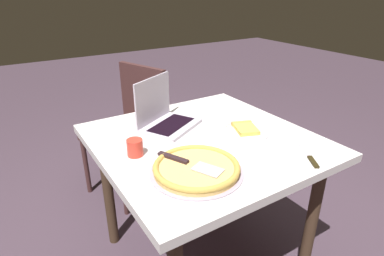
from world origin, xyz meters
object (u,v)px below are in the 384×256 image
at_px(pizza_plate, 246,130).
at_px(drink_cup, 135,147).
at_px(chair_near, 132,123).
at_px(dining_table, 204,155).
at_px(pizza_tray, 196,168).
at_px(table_knife, 310,157).
at_px(laptop, 165,116).

xyz_separation_m(pizza_plate, drink_cup, (-0.08, -0.56, 0.02)).
relative_size(pizza_plate, chair_near, 0.25).
relative_size(dining_table, chair_near, 1.09).
xyz_separation_m(dining_table, chair_near, (-0.89, -0.03, -0.14)).
bearing_deg(pizza_tray, pizza_plate, 113.37).
relative_size(pizza_tray, drink_cup, 4.99).
relative_size(dining_table, drink_cup, 13.42).
relative_size(pizza_tray, chair_near, 0.41).
height_order(pizza_tray, table_knife, pizza_tray).
relative_size(laptop, drink_cup, 4.81).
xyz_separation_m(laptop, pizza_plate, (0.29, 0.30, -0.04)).
distance_m(pizza_tray, table_knife, 0.50).
height_order(pizza_tray, chair_near, chair_near).
height_order(table_knife, chair_near, chair_near).
distance_m(table_knife, drink_cup, 0.76).
xyz_separation_m(pizza_tray, table_knife, (0.16, 0.48, -0.02)).
distance_m(laptop, table_knife, 0.73).
bearing_deg(chair_near, pizza_plate, 13.94).
distance_m(pizza_plate, drink_cup, 0.57).
relative_size(laptop, table_knife, 1.84).
relative_size(dining_table, pizza_plate, 4.29).
height_order(table_knife, drink_cup, drink_cup).
xyz_separation_m(dining_table, drink_cup, (-0.02, -0.35, 0.13)).
bearing_deg(laptop, pizza_tray, -12.83).
bearing_deg(drink_cup, table_knife, 55.82).
bearing_deg(table_knife, pizza_plate, -169.05).
xyz_separation_m(laptop, pizza_tray, (0.47, -0.11, -0.04)).
distance_m(dining_table, laptop, 0.29).
bearing_deg(drink_cup, laptop, 129.05).
bearing_deg(pizza_tray, drink_cup, -150.43).
xyz_separation_m(dining_table, pizza_tray, (0.24, -0.20, 0.12)).
bearing_deg(chair_near, pizza_tray, -8.85).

